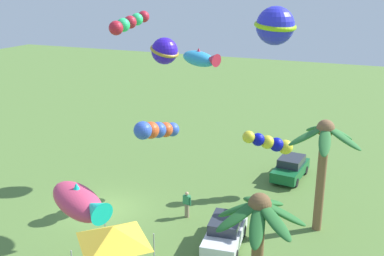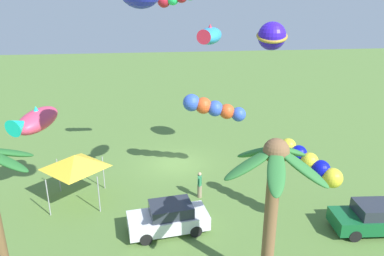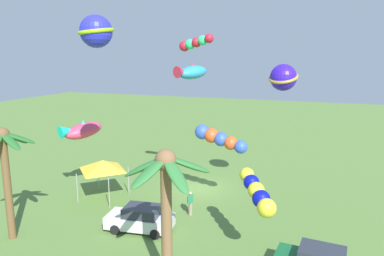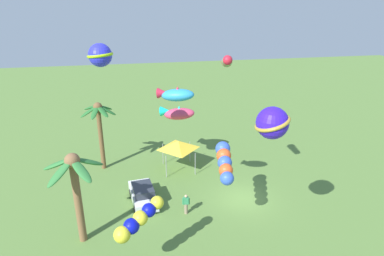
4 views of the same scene
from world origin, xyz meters
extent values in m
plane|color=#567A38|center=(0.00, 0.00, 0.00)|extent=(120.00, 120.00, 0.00)
cylinder|color=brown|center=(-2.55, 11.81, 2.92)|extent=(0.49, 0.49, 5.84)
ellipsoid|color=#2D7033|center=(-1.61, 11.93, 5.46)|extent=(2.08, 0.84, 1.23)
ellipsoid|color=#2D7033|center=(-2.24, 12.74, 5.53)|extent=(1.23, 2.15, 1.10)
ellipsoid|color=#2D7033|center=(-3.27, 12.43, 5.45)|extent=(1.92, 1.77, 1.23)
ellipsoid|color=#2D7033|center=(-3.35, 11.24, 5.53)|extent=(2.04, 1.69, 1.08)
ellipsoid|color=#2D7033|center=(-2.11, 10.97, 5.46)|extent=(1.47, 2.07, 1.23)
sphere|color=brown|center=(-2.55, 11.81, 5.84)|extent=(0.93, 0.93, 0.93)
ellipsoid|color=#236028|center=(6.65, 11.21, 5.75)|extent=(1.76, 0.91, 0.91)
ellipsoid|color=#236028|center=(6.73, 10.57, 5.78)|extent=(1.71, 1.32, 0.86)
cube|color=silver|center=(1.05, 7.70, 0.60)|extent=(4.08, 2.17, 0.70)
cube|color=#282D38|center=(0.90, 7.68, 1.23)|extent=(2.20, 1.74, 0.56)
cylinder|color=black|center=(2.15, 8.63, 0.30)|extent=(0.62, 0.25, 0.60)
cylinder|color=black|center=(2.35, 7.08, 0.30)|extent=(0.62, 0.25, 0.60)
cylinder|color=black|center=(-0.25, 8.33, 0.30)|extent=(0.62, 0.25, 0.60)
cylinder|color=black|center=(-0.05, 6.77, 0.30)|extent=(0.62, 0.25, 0.60)
cube|color=#145B2D|center=(-8.92, 9.04, 0.60)|extent=(4.03, 2.03, 0.70)
cube|color=#282D38|center=(-9.07, 9.05, 1.23)|extent=(2.15, 1.67, 0.56)
cylinder|color=black|center=(-7.65, 9.71, 0.30)|extent=(0.61, 0.23, 0.60)
cylinder|color=black|center=(-7.79, 8.15, 0.30)|extent=(0.61, 0.23, 0.60)
cylinder|color=gray|center=(-0.99, 4.67, 0.42)|extent=(0.26, 0.26, 0.84)
cube|color=#338956|center=(-0.99, 4.67, 1.11)|extent=(0.28, 0.41, 0.54)
sphere|color=tan|center=(-0.99, 4.67, 1.48)|extent=(0.21, 0.21, 0.21)
cylinder|color=#338956|center=(-0.96, 4.89, 1.06)|extent=(0.09, 0.09, 0.52)
cylinder|color=#338956|center=(-1.03, 4.44, 1.06)|extent=(0.09, 0.09, 0.52)
cylinder|color=#9E9EA3|center=(4.59, 2.86, 1.05)|extent=(0.06, 0.06, 2.10)
cylinder|color=#9E9EA3|center=(7.19, 2.86, 1.05)|extent=(0.06, 0.06, 2.10)
cylinder|color=#9E9EA3|center=(4.59, 5.46, 1.05)|extent=(0.06, 0.06, 2.10)
cylinder|color=#9E9EA3|center=(7.19, 5.46, 1.05)|extent=(0.06, 0.06, 2.10)
pyramid|color=yellow|center=(5.89, 4.16, 2.48)|extent=(2.86, 2.86, 0.75)
sphere|color=#3116C5|center=(-6.06, 0.88, 8.76)|extent=(1.75, 1.75, 1.75)
torus|color=#AD892F|center=(-6.06, 0.88, 8.76)|extent=(2.33, 2.30, 0.83)
sphere|color=yellow|center=(-6.48, 9.07, 3.12)|extent=(0.93, 0.93, 0.93)
sphere|color=#0A11B1|center=(-6.13, 8.56, 3.33)|extent=(0.89, 0.89, 0.89)
sphere|color=yellow|center=(-5.78, 8.05, 3.53)|extent=(0.85, 0.85, 0.85)
sphere|color=#0A11B1|center=(-5.43, 7.55, 3.74)|extent=(0.82, 0.82, 0.82)
sphere|color=yellow|center=(-5.09, 7.04, 3.95)|extent=(0.78, 0.78, 0.78)
sphere|color=red|center=(0.61, 1.49, 10.81)|extent=(0.74, 0.74, 0.74)
sphere|color=blue|center=(-0.89, 1.99, 4.98)|extent=(1.06, 1.06, 1.06)
sphere|color=#E75323|center=(-1.59, 2.11, 4.80)|extent=(1.02, 1.02, 1.02)
sphere|color=blue|center=(-2.30, 2.24, 4.63)|extent=(0.97, 0.97, 0.97)
sphere|color=#E75323|center=(-3.01, 2.36, 4.45)|extent=(0.93, 0.93, 0.93)
sphere|color=blue|center=(-3.72, 2.49, 4.27)|extent=(0.89, 0.89, 0.89)
ellipsoid|color=#2A92CD|center=(-1.36, 5.21, 9.20)|extent=(1.84, 2.42, 0.94)
cone|color=red|center=(-0.98, 6.09, 9.28)|extent=(0.91, 0.94, 0.73)
cone|color=red|center=(-1.36, 5.21, 9.55)|extent=(0.56, 0.56, 0.43)
ellipsoid|color=#CF3B60|center=(7.63, 3.78, 4.82)|extent=(2.56, 3.37, 1.44)
cone|color=#15E0C5|center=(8.16, 4.99, 4.99)|extent=(1.27, 1.33, 1.04)
cone|color=#15E0C5|center=(7.63, 3.78, 5.29)|extent=(0.77, 0.77, 0.60)
camera|label=1|loc=(20.81, 14.27, 12.95)|focal=42.83mm
camera|label=2|loc=(1.91, 22.83, 10.74)|focal=33.52mm
camera|label=3|loc=(-8.71, 25.31, 10.15)|focal=33.97mm
camera|label=4|loc=(-21.43, 8.13, 14.95)|focal=31.30mm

